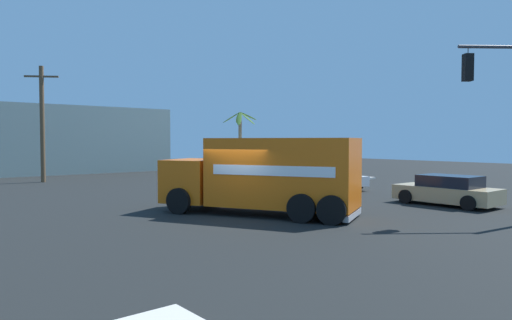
{
  "coord_description": "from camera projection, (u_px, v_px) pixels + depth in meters",
  "views": [
    {
      "loc": [
        -10.61,
        -13.39,
        2.8
      ],
      "look_at": [
        1.01,
        0.52,
        2.05
      ],
      "focal_mm": 32.29,
      "sensor_mm": 36.0,
      "label": 1
    }
  ],
  "objects": [
    {
      "name": "sidewalk_corner_far",
      "position": [
        271.0,
        177.0,
        34.51
      ],
      "size": [
        10.91,
        10.91,
        0.14
      ],
      "primitive_type": "cube",
      "color": "beige",
      "rests_on": "ground"
    },
    {
      "name": "pickup_white",
      "position": [
        323.0,
        176.0,
        27.19
      ],
      "size": [
        2.53,
        5.32,
        1.38
      ],
      "color": "white",
      "rests_on": "ground"
    },
    {
      "name": "building_backdrop",
      "position": [
        73.0,
        140.0,
        41.0
      ],
      "size": [
        16.22,
        6.0,
        5.79
      ],
      "primitive_type": "cube",
      "color": "gray",
      "rests_on": "ground"
    },
    {
      "name": "ground_plane",
      "position": [
        244.0,
        216.0,
        17.18
      ],
      "size": [
        100.0,
        100.0,
        0.0
      ],
      "primitive_type": "plane",
      "color": "black"
    },
    {
      "name": "sedan_tan",
      "position": [
        447.0,
        191.0,
        20.07
      ],
      "size": [
        2.05,
        4.31,
        1.31
      ],
      "color": "tan",
      "rests_on": "ground"
    },
    {
      "name": "delivery_truck",
      "position": [
        265.0,
        175.0,
        17.54
      ],
      "size": [
        5.69,
        7.81,
        2.91
      ],
      "color": "orange",
      "rests_on": "ground"
    },
    {
      "name": "utility_pole",
      "position": [
        42.0,
        122.0,
        31.11
      ],
      "size": [
        1.93,
        1.27,
        7.85
      ],
      "color": "brown",
      "rests_on": "ground"
    },
    {
      "name": "palm_tree_far",
      "position": [
        240.0,
        133.0,
        35.4
      ],
      "size": [
        2.55,
        2.51,
        4.92
      ],
      "color": "#7A6647",
      "rests_on": "sidewalk_corner_far"
    },
    {
      "name": "vending_machine_red",
      "position": [
        287.0,
        166.0,
        32.08
      ],
      "size": [
        1.13,
        1.17,
        1.85
      ],
      "color": "red",
      "rests_on": "sidewalk_corner_far"
    }
  ]
}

